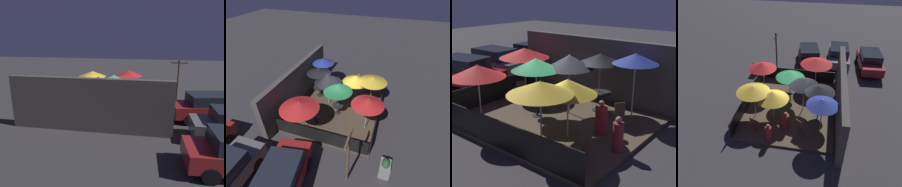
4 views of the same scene
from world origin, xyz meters
The scene contains 23 objects.
ground_plane centered at (0.00, 0.00, 0.00)m, with size 60.00×60.00×0.00m, color #383538.
patio_deck centered at (0.00, 0.00, 0.06)m, with size 6.98×5.79×0.12m.
building_wall centered at (0.00, 3.12, 1.43)m, with size 8.58×0.36×2.87m.
fence_front centered at (0.00, -2.85, 0.59)m, with size 6.78×0.05×0.95m.
fence_side_left centered at (-3.44, 0.00, 0.59)m, with size 0.05×5.59×0.95m.
patio_umbrella_0 centered at (0.81, 1.84, 2.29)m, with size 1.78×1.78×2.36m.
patio_umbrella_1 centered at (-0.75, -0.18, 2.19)m, with size 1.87×1.87×2.30m.
patio_umbrella_2 centered at (-2.94, 1.37, 2.13)m, with size 2.28×2.28×2.23m.
patio_umbrella_3 centered at (1.30, -0.86, 1.87)m, with size 1.93×1.93×2.00m.
patio_umbrella_4 centered at (-1.51, -2.24, 2.21)m, with size 1.92×1.92×2.31m.
patio_umbrella_5 centered at (2.19, 2.06, 2.42)m, with size 1.72×1.72×2.50m.
patio_umbrella_6 centered at (1.21, -2.06, 2.11)m, with size 2.02×2.02×2.19m.
patio_umbrella_7 centered at (0.06, 0.83, 2.23)m, with size 1.86×1.86×2.37m.
dining_table_0 centered at (0.81, 1.84, 0.74)m, with size 0.98×0.98×0.77m.
dining_table_1 centered at (-0.75, -0.18, 0.67)m, with size 0.74×0.74×0.70m.
patio_chair_0 centered at (2.22, 0.90, 0.65)m, with size 0.55×0.55×0.95m.
patio_chair_1 centered at (-2.38, 0.58, 0.62)m, with size 0.53×0.53×0.92m.
patio_chair_2 centered at (2.54, -1.70, 0.64)m, with size 0.53×0.53×0.94m.
patron_0 centered at (3.11, -0.70, 0.63)m, with size 0.47×0.47×1.13m.
patron_1 centered at (2.04, 0.05, 0.64)m, with size 0.51×0.51×1.19m.
planter_box centered at (-4.09, -3.75, 0.46)m, with size 0.73×0.51×1.02m.
light_post centered at (-4.99, -2.09, 1.87)m, with size 1.10×0.12×3.30m.
parked_car_0 centered at (-6.51, 0.50, 0.85)m, with size 4.52×2.42×1.62m.
Camera 2 is at (-9.35, -3.15, 8.38)m, focal length 28.00 mm.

